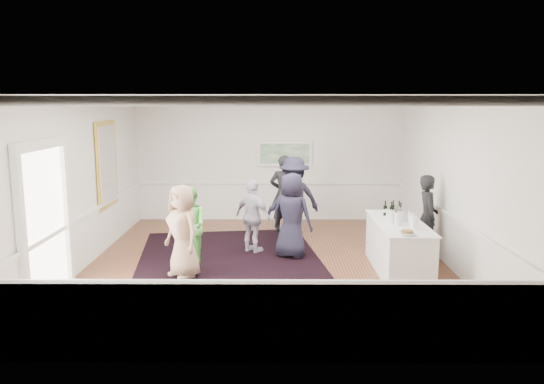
{
  "coord_description": "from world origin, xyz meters",
  "views": [
    {
      "loc": [
        0.15,
        -9.96,
        3.11
      ],
      "look_at": [
        0.09,
        0.2,
        1.39
      ],
      "focal_mm": 35.0,
      "sensor_mm": 36.0,
      "label": 1
    }
  ],
  "objects_px": {
    "guest_dark_b": "(284,194)",
    "nut_bowl": "(407,233)",
    "bartender": "(427,217)",
    "guest_green": "(190,226)",
    "guest_dark_a": "(294,199)",
    "guest_navy": "(291,215)",
    "guest_tan": "(183,231)",
    "ice_bucket": "(401,214)",
    "serving_table": "(398,246)",
    "guest_lilac": "(253,217)"
  },
  "relations": [
    {
      "from": "guest_tan",
      "to": "guest_lilac",
      "type": "distance_m",
      "value": 1.98
    },
    {
      "from": "guest_lilac",
      "to": "guest_navy",
      "type": "xyz_separation_m",
      "value": [
        0.79,
        -0.34,
        0.1
      ]
    },
    {
      "from": "serving_table",
      "to": "guest_green",
      "type": "bearing_deg",
      "value": 174.04
    },
    {
      "from": "serving_table",
      "to": "nut_bowl",
      "type": "height_order",
      "value": "nut_bowl"
    },
    {
      "from": "guest_dark_a",
      "to": "guest_navy",
      "type": "relative_size",
      "value": 1.1
    },
    {
      "from": "ice_bucket",
      "to": "guest_navy",
      "type": "bearing_deg",
      "value": 159.93
    },
    {
      "from": "guest_green",
      "to": "guest_tan",
      "type": "bearing_deg",
      "value": -36.68
    },
    {
      "from": "bartender",
      "to": "guest_green",
      "type": "xyz_separation_m",
      "value": [
        -4.69,
        -0.41,
        -0.09
      ]
    },
    {
      "from": "guest_lilac",
      "to": "guest_navy",
      "type": "relative_size",
      "value": 0.89
    },
    {
      "from": "bartender",
      "to": "guest_dark_b",
      "type": "relative_size",
      "value": 0.9
    },
    {
      "from": "nut_bowl",
      "to": "guest_tan",
      "type": "bearing_deg",
      "value": 171.12
    },
    {
      "from": "guest_dark_b",
      "to": "nut_bowl",
      "type": "relative_size",
      "value": 6.92
    },
    {
      "from": "serving_table",
      "to": "guest_lilac",
      "type": "relative_size",
      "value": 1.5
    },
    {
      "from": "guest_dark_b",
      "to": "nut_bowl",
      "type": "distance_m",
      "value": 4.36
    },
    {
      "from": "guest_tan",
      "to": "ice_bucket",
      "type": "height_order",
      "value": "guest_tan"
    },
    {
      "from": "guest_dark_a",
      "to": "guest_navy",
      "type": "distance_m",
      "value": 1.38
    },
    {
      "from": "guest_dark_a",
      "to": "ice_bucket",
      "type": "bearing_deg",
      "value": 111.29
    },
    {
      "from": "guest_tan",
      "to": "guest_lilac",
      "type": "relative_size",
      "value": 1.1
    },
    {
      "from": "guest_dark_a",
      "to": "guest_dark_b",
      "type": "xyz_separation_m",
      "value": [
        -0.21,
        0.65,
        -0.01
      ]
    },
    {
      "from": "serving_table",
      "to": "ice_bucket",
      "type": "height_order",
      "value": "ice_bucket"
    },
    {
      "from": "guest_navy",
      "to": "ice_bucket",
      "type": "height_order",
      "value": "guest_navy"
    },
    {
      "from": "bartender",
      "to": "guest_dark_b",
      "type": "xyz_separation_m",
      "value": [
        -2.83,
        2.1,
        0.09
      ]
    },
    {
      "from": "guest_lilac",
      "to": "guest_dark_a",
      "type": "height_order",
      "value": "guest_dark_a"
    },
    {
      "from": "serving_table",
      "to": "guest_tan",
      "type": "distance_m",
      "value": 3.97
    },
    {
      "from": "guest_green",
      "to": "guest_lilac",
      "type": "bearing_deg",
      "value": 88.23
    },
    {
      "from": "guest_navy",
      "to": "serving_table",
      "type": "bearing_deg",
      "value": -179.5
    },
    {
      "from": "guest_navy",
      "to": "guest_dark_a",
      "type": "bearing_deg",
      "value": -69.08
    },
    {
      "from": "serving_table",
      "to": "guest_dark_a",
      "type": "xyz_separation_m",
      "value": [
        -1.86,
        2.27,
        0.49
      ]
    },
    {
      "from": "bartender",
      "to": "guest_tan",
      "type": "xyz_separation_m",
      "value": [
        -4.7,
        -1.18,
        -0.01
      ]
    },
    {
      "from": "guest_tan",
      "to": "nut_bowl",
      "type": "bearing_deg",
      "value": 38.08
    },
    {
      "from": "guest_dark_b",
      "to": "guest_navy",
      "type": "relative_size",
      "value": 1.09
    },
    {
      "from": "guest_tan",
      "to": "ice_bucket",
      "type": "relative_size",
      "value": 6.49
    },
    {
      "from": "guest_green",
      "to": "guest_dark_a",
      "type": "relative_size",
      "value": 0.8
    },
    {
      "from": "guest_tan",
      "to": "guest_lilac",
      "type": "bearing_deg",
      "value": 100.03
    },
    {
      "from": "guest_dark_a",
      "to": "nut_bowl",
      "type": "xyz_separation_m",
      "value": [
        1.77,
        -3.23,
        0.01
      ]
    },
    {
      "from": "guest_lilac",
      "to": "guest_dark_a",
      "type": "distance_m",
      "value": 1.38
    },
    {
      "from": "guest_tan",
      "to": "nut_bowl",
      "type": "height_order",
      "value": "guest_tan"
    },
    {
      "from": "guest_navy",
      "to": "ice_bucket",
      "type": "bearing_deg",
      "value": -175.13
    },
    {
      "from": "guest_dark_a",
      "to": "guest_navy",
      "type": "height_order",
      "value": "guest_dark_a"
    },
    {
      "from": "guest_green",
      "to": "guest_lilac",
      "type": "distance_m",
      "value": 1.44
    },
    {
      "from": "serving_table",
      "to": "guest_navy",
      "type": "distance_m",
      "value": 2.19
    },
    {
      "from": "guest_green",
      "to": "ice_bucket",
      "type": "height_order",
      "value": "guest_green"
    },
    {
      "from": "guest_dark_a",
      "to": "nut_bowl",
      "type": "relative_size",
      "value": 7.01
    },
    {
      "from": "serving_table",
      "to": "guest_tan",
      "type": "xyz_separation_m",
      "value": [
        -3.94,
        -0.35,
        0.37
      ]
    },
    {
      "from": "serving_table",
      "to": "guest_dark_b",
      "type": "xyz_separation_m",
      "value": [
        -2.07,
        2.92,
        0.47
      ]
    },
    {
      "from": "guest_lilac",
      "to": "ice_bucket",
      "type": "height_order",
      "value": "guest_lilac"
    },
    {
      "from": "bartender",
      "to": "guest_green",
      "type": "bearing_deg",
      "value": 97.96
    },
    {
      "from": "guest_green",
      "to": "nut_bowl",
      "type": "xyz_separation_m",
      "value": [
        3.85,
        -1.37,
        0.21
      ]
    },
    {
      "from": "guest_dark_b",
      "to": "serving_table",
      "type": "bearing_deg",
      "value": 130.74
    },
    {
      "from": "guest_green",
      "to": "ice_bucket",
      "type": "relative_size",
      "value": 5.87
    }
  ]
}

